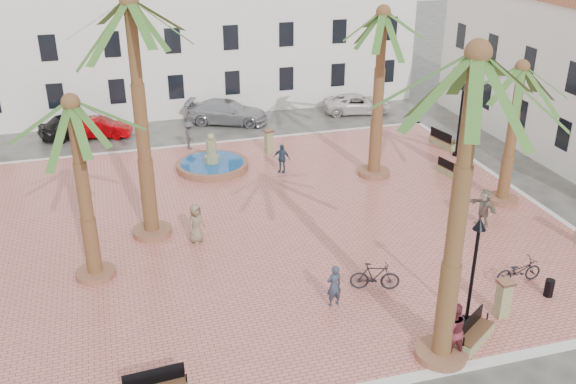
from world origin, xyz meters
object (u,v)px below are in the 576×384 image
palm_sw (74,125)px  cyclist_b (452,330)px  litter_bin (549,288)px  bicycle_b (375,276)px  cyclist_a (334,286)px  lamppost_s (476,253)px  car_silver (227,112)px  fountain (212,164)px  bicycle_a (519,271)px  palm_s (474,90)px  bollard_se (503,298)px  bench_e (450,171)px  car_black (77,124)px  bench_se (474,336)px  pedestrian_north (189,135)px  palm_ne (382,32)px  palm_e (520,85)px  bench_ne (443,142)px  bollard_n (269,141)px  car_red (100,128)px  pedestrian_fountain_a (196,223)px  lamppost_e (461,106)px  pedestrian_east (484,207)px  car_white (358,104)px  pedestrian_fountain_b (282,158)px  palm_nw (132,28)px

palm_sw → cyclist_b: bearing=-36.5°
litter_bin → bicycle_b: bearing=160.0°
cyclist_a → bicycle_b: size_ratio=0.87×
lamppost_s → car_silver: (-3.73, 23.75, -2.11)m
fountain → bicycle_a: (9.26, -14.32, 0.22)m
palm_s → bollard_se: palm_s is taller
bench_e → car_silver: (-9.52, 12.14, 0.37)m
litter_bin → car_black: size_ratio=0.15×
bench_se → cyclist_a: (-3.71, 3.33, 0.54)m
pedestrian_north → bicycle_a: bearing=-161.6°
palm_ne → palm_e: bearing=-45.3°
palm_sw → pedestrian_north: (5.50, 12.75, -5.33)m
palm_ne → bench_ne: palm_ne is taller
bollard_n → bicycle_b: bearing=-88.9°
car_red → cyclist_b: bearing=-144.9°
lamppost_s → pedestrian_fountain_a: size_ratio=2.32×
cyclist_a → bench_ne: bearing=-140.6°
palm_e → lamppost_e: palm_e is taller
pedestrian_east → car_silver: pedestrian_east is taller
bicycle_a → car_white: bearing=-5.2°
palm_ne → pedestrian_fountain_a: 12.90m
bench_e → cyclist_b: size_ratio=0.88×
bench_e → bicycle_b: size_ratio=0.92×
lamppost_e → car_silver: lamppost_e is taller
lamppost_e → pedestrian_fountain_a: (-15.65, -5.86, -2.04)m
palm_e → cyclist_b: 13.41m
bicycle_a → bicycle_b: (-5.46, 1.04, 0.07)m
bench_e → cyclist_b: bearing=138.0°
bench_se → car_silver: bearing=64.1°
palm_ne → bicycle_a: 13.20m
pedestrian_north → car_black: pedestrian_north is taller
bollard_se → car_white: bearing=80.5°
lamppost_s → pedestrian_fountain_b: (-2.61, 14.53, -1.94)m
palm_e → bicycle_b: bearing=-149.0°
fountain → bollard_n: fountain is taller
litter_bin → cyclist_a: size_ratio=0.41×
pedestrian_fountain_a → pedestrian_east: 12.67m
lamppost_s → bicycle_a: lamppost_s is taller
cyclist_b → pedestrian_north: (-5.36, 20.80, -0.15)m
bollard_n → cyclist_a: cyclist_a is taller
palm_nw → bicycle_a: (13.07, -7.75, -8.38)m
lamppost_s → pedestrian_fountain_b: bearing=100.2°
palm_sw → bicycle_b: bearing=-21.1°
bicycle_b → pedestrian_north: 17.23m
palm_s → car_red: 27.88m
bicycle_a → car_red: 26.21m
litter_bin → lamppost_e: bearing=74.2°
bench_e → bench_ne: size_ratio=0.86×
car_black → car_white: car_black is taller
pedestrian_fountain_a → bench_ne: bearing=-16.1°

